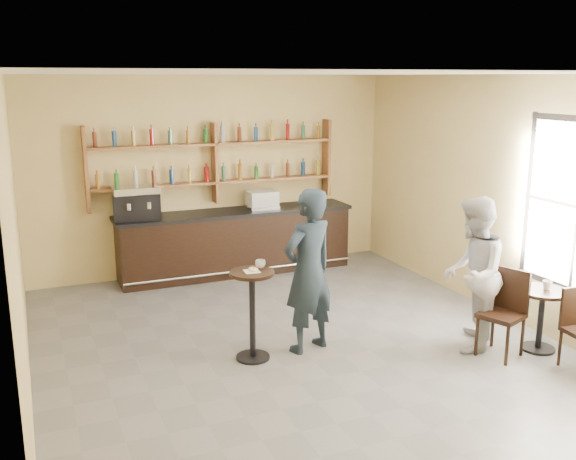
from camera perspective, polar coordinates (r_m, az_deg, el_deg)
name	(u,v)px	position (r m, az deg, el deg)	size (l,w,h in m)	color
floor	(298,347)	(7.85, 0.93, -10.32)	(7.00, 7.00, 0.00)	slate
ceiling	(299,73)	(7.18, 1.03, 13.75)	(7.00, 7.00, 0.00)	white
wall_back	(213,175)	(10.60, -6.69, 4.88)	(7.00, 7.00, 0.00)	#D7BD7A
wall_front	(513,321)	(4.50, 19.38, -7.65)	(7.00, 7.00, 0.00)	#D7BD7A
wall_left	(16,242)	(6.76, -23.01, -1.01)	(7.00, 7.00, 0.00)	#D7BD7A
wall_right	(506,198)	(8.97, 18.84, 2.69)	(7.00, 7.00, 0.00)	#D7BD7A
shelf_unit	(215,163)	(10.44, -6.52, 5.92)	(4.00, 0.26, 1.40)	brown
liquor_bottles	(215,153)	(10.42, -6.54, 6.85)	(3.68, 0.10, 1.00)	#8C5919
bar_counter	(236,242)	(10.55, -4.66, -1.06)	(3.88, 0.76, 1.05)	black
espresso_machine	(136,203)	(10.02, -13.33, 2.38)	(0.70, 0.45, 0.50)	black
pastry_case	(262,200)	(10.56, -2.34, 2.71)	(0.49, 0.39, 0.29)	silver
pedestal_table	(252,316)	(7.35, -3.18, -7.60)	(0.51, 0.51, 1.05)	black
napkin	(252,271)	(7.18, -3.24, -3.68)	(0.17, 0.17, 0.00)	white
donut	(253,270)	(7.17, -3.14, -3.53)	(0.11, 0.11, 0.04)	#C88B49
cup_pedestal	(260,264)	(7.30, -2.47, -3.02)	(0.11, 0.11, 0.09)	white
man_main	(308,271)	(7.45, 1.83, -3.66)	(0.71, 0.47, 1.94)	black
cafe_table	(540,320)	(8.19, 21.53, -7.45)	(0.59, 0.59, 0.75)	black
cup_cafe	(547,285)	(8.08, 22.04, -4.56)	(0.11, 0.11, 0.10)	white
chair_west	(501,314)	(7.81, 18.43, -7.13)	(0.44, 0.44, 1.02)	black
patron_second	(473,274)	(7.82, 16.09, -3.79)	(0.89, 0.69, 1.83)	#AEAEB4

